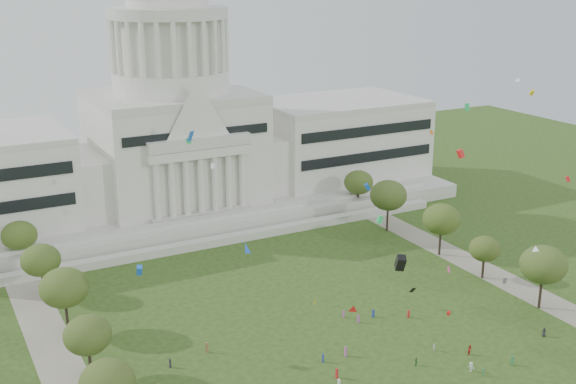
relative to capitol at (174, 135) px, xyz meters
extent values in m
cube|color=beige|center=(0.00, 1.41, -20.30)|extent=(160.00, 60.00, 4.00)
cube|color=beige|center=(0.00, -31.59, -21.30)|extent=(130.00, 3.00, 2.00)
cube|color=beige|center=(0.00, -23.59, -19.80)|extent=(140.00, 3.00, 5.00)
cube|color=silver|center=(55.00, 0.41, -7.30)|extent=(50.00, 34.00, 22.00)
cube|color=silver|center=(-27.00, -1.59, -10.30)|extent=(12.00, 26.00, 16.00)
cube|color=silver|center=(27.00, -1.59, -10.30)|extent=(12.00, 26.00, 16.00)
cube|color=silver|center=(0.00, 0.41, -4.30)|extent=(44.00, 38.00, 28.00)
cube|color=silver|center=(0.00, -19.59, -1.10)|extent=(28.00, 3.00, 2.40)
cube|color=black|center=(55.00, -16.79, -5.30)|extent=(46.00, 0.40, 11.00)
cylinder|color=silver|center=(0.00, 0.41, 15.10)|extent=(32.00, 32.00, 6.00)
cylinder|color=silver|center=(0.00, 0.41, 25.10)|extent=(28.00, 28.00, 14.00)
cylinder|color=beige|center=(0.00, 0.41, 33.60)|extent=(32.40, 32.40, 3.00)
cube|color=gray|center=(48.00, -83.59, -22.28)|extent=(8.00, 160.00, 0.04)
ellipsoid|color=#374819|center=(-45.04, -96.29, -13.77)|extent=(8.42, 8.42, 6.89)
cylinder|color=black|center=(44.17, -96.15, -19.19)|extent=(0.56, 0.56, 6.20)
ellipsoid|color=#384D1D|center=(44.17, -96.15, -12.62)|extent=(9.55, 9.55, 7.82)
cylinder|color=black|center=(-44.09, -79.67, -19.66)|extent=(0.56, 0.56, 5.27)
ellipsoid|color=#344619|center=(-44.09, -79.67, -14.07)|extent=(8.12, 8.12, 6.65)
cylinder|color=black|center=(44.40, -79.10, -20.02)|extent=(0.56, 0.56, 4.56)
ellipsoid|color=#364616|center=(44.40, -79.10, -15.19)|extent=(7.01, 7.01, 5.74)
cylinder|color=black|center=(-44.08, -61.17, -19.28)|extent=(0.56, 0.56, 6.03)
ellipsoid|color=#384E1A|center=(-44.08, -61.17, -12.89)|extent=(9.29, 9.29, 7.60)
cylinder|color=black|center=(44.76, -63.55, -19.31)|extent=(0.56, 0.56, 5.97)
ellipsoid|color=#384F17|center=(44.76, -63.55, -12.99)|extent=(9.19, 9.19, 7.52)
cylinder|color=black|center=(-45.22, -42.58, -19.59)|extent=(0.56, 0.56, 5.41)
ellipsoid|color=#364D19|center=(-45.22, -42.58, -13.86)|extent=(8.33, 8.33, 6.81)
cylinder|color=black|center=(43.49, -43.40, -19.11)|extent=(0.56, 0.56, 6.37)
ellipsoid|color=#33491B|center=(43.49, -43.40, -12.35)|extent=(9.82, 9.82, 8.03)
cylinder|color=black|center=(-46.87, -24.45, -19.64)|extent=(0.56, 0.56, 5.32)
ellipsoid|color=#365016|center=(-46.87, -24.45, -14.00)|extent=(8.19, 8.19, 6.70)
cylinder|color=black|center=(45.96, -25.46, -19.56)|extent=(0.56, 0.56, 5.47)
ellipsoid|color=#354C19|center=(45.96, -25.46, -13.77)|extent=(8.42, 8.42, 6.89)
imported|color=#26262B|center=(35.70, -105.43, -21.39)|extent=(1.05, 0.99, 1.80)
imported|color=#B21E1E|center=(18.53, -104.10, -21.34)|extent=(1.02, 0.73, 1.91)
imported|color=silver|center=(14.75, -108.60, -21.38)|extent=(1.01, 1.33, 1.84)
imported|color=#33723F|center=(7.57, -102.49, -21.52)|extent=(0.69, 1.00, 1.55)
imported|color=#33723F|center=(15.73, -110.70, -21.52)|extent=(0.71, 1.08, 1.55)
imported|color=silver|center=(13.66, -99.95, -21.51)|extent=(0.80, 1.04, 1.57)
cube|color=#B21E1E|center=(17.64, -87.01, -21.53)|extent=(0.42, 0.28, 1.53)
cube|color=#26262B|center=(-30.98, -82.72, -21.45)|extent=(0.29, 0.45, 1.68)
cube|color=olive|center=(-23.27, -80.80, -21.32)|extent=(0.60, 0.57, 1.95)
cube|color=navy|center=(11.48, -83.54, -21.48)|extent=(0.46, 0.32, 1.63)
cube|color=#994C8C|center=(7.58, -84.01, -21.48)|extent=(0.39, 0.49, 1.62)
cube|color=#33723F|center=(22.74, -110.34, -21.42)|extent=(0.47, 0.55, 1.76)
cube|color=navy|center=(-6.34, -93.76, -21.50)|extent=(0.38, 0.48, 1.59)
cube|color=silver|center=(-8.42, -102.48, -21.37)|extent=(0.39, 0.54, 1.85)
cube|color=#994C8C|center=(-1.65, -93.89, -21.36)|extent=(0.34, 0.51, 1.87)
cube|color=#994C8C|center=(6.14, -80.81, -21.55)|extent=(0.38, 0.46, 1.49)
cube|color=#B21E1E|center=(-6.94, -99.42, -21.39)|extent=(0.35, 0.51, 1.81)
camera|label=1|loc=(-65.36, -191.39, 44.55)|focal=45.00mm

